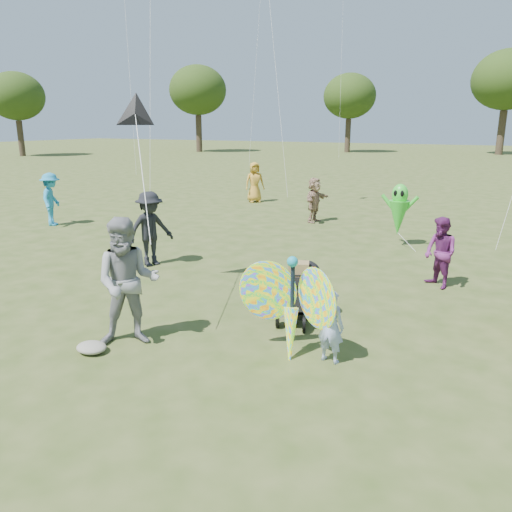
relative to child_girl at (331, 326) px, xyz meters
The scene contains 13 objects.
ground 1.69m from the child_girl, 165.68° to the right, with size 160.00×160.00×0.00m, color #51592B.
child_girl is the anchor object (origin of this frame).
adult_man 3.11m from the child_girl, 164.56° to the right, with size 0.97×0.76×2.00m, color gray.
grey_bag 3.58m from the child_girl, 157.67° to the right, with size 0.48×0.39×0.15m, color gray.
crowd_b 6.20m from the child_girl, 152.40° to the left, with size 1.15×0.66×1.79m, color black.
crowd_d 10.53m from the child_girl, 111.88° to the left, with size 1.43×0.45×1.54m, color #99775E.
crowd_e 4.36m from the child_girl, 77.92° to the left, with size 0.72×0.56×1.48m, color #65215F.
crowd_g 15.04m from the child_girl, 121.33° to the left, with size 0.84×0.55×1.71m, color #BF8A2D.
crowd_i 12.67m from the child_girl, 155.46° to the left, with size 1.13×0.65×1.75m, color teal.
jogging_stroller 1.53m from the child_girl, 128.56° to the left, with size 0.73×1.13×1.09m.
butterfly_kite 0.63m from the child_girl, behind, with size 1.74×0.75×1.70m.
delta_kite_rig 5.42m from the child_girl, 163.91° to the left, with size 2.29×2.32×2.30m.
alien_kite 7.56m from the child_girl, 94.72° to the left, with size 1.12×0.69×1.74m.
Camera 1 is at (3.60, -5.94, 3.34)m, focal length 35.00 mm.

